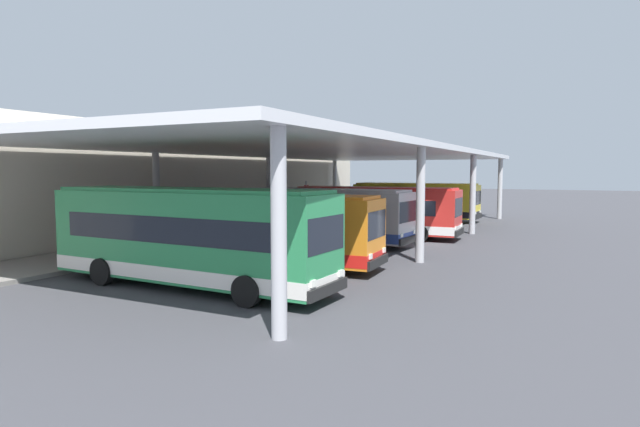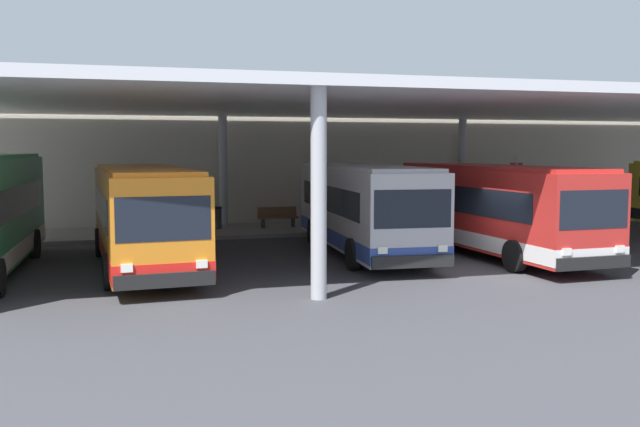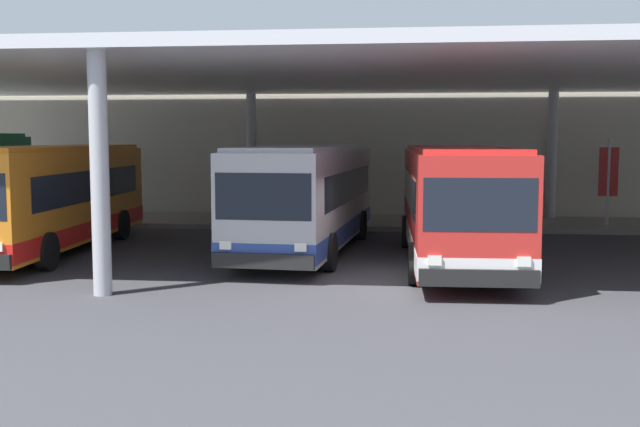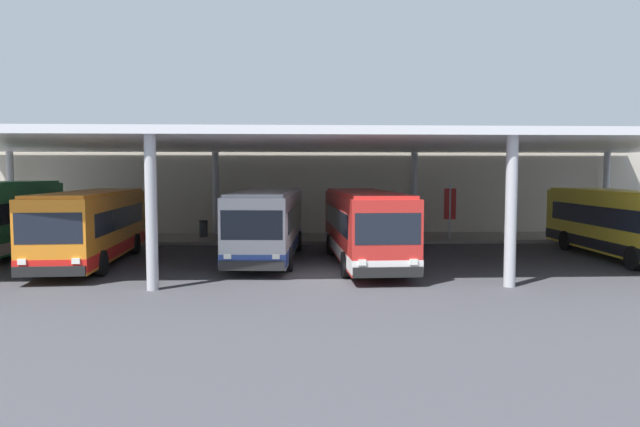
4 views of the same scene
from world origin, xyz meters
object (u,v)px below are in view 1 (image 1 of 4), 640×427
(bus_second_bay, at_px, (263,229))
(bus_middle_bay, at_px, (323,215))
(trash_bin, at_px, (170,232))
(bus_far_bay, at_px, (375,211))
(bus_nearest_bay, at_px, (188,237))
(bus_departing, at_px, (415,201))
(banner_sign, at_px, (306,198))
(bench_waiting, at_px, (204,228))

(bus_second_bay, xyz_separation_m, bus_middle_bay, (7.63, 0.91, 0.00))
(trash_bin, bearing_deg, bus_far_bay, -47.95)
(bus_nearest_bay, relative_size, trash_bin, 11.64)
(bus_departing, bearing_deg, bus_second_bay, -179.25)
(banner_sign, bearing_deg, bus_middle_bay, -147.16)
(bench_waiting, bearing_deg, bus_nearest_bay, -142.80)
(bus_middle_bay, distance_m, bus_departing, 16.31)
(trash_bin, bearing_deg, bench_waiting, -4.50)
(bus_far_bay, bearing_deg, bus_departing, 4.80)
(bus_middle_bay, relative_size, bench_waiting, 5.93)
(bus_nearest_bay, relative_size, banner_sign, 3.56)
(bus_nearest_bay, xyz_separation_m, banner_sign, (22.78, 7.53, 0.14))
(bus_second_bay, distance_m, banner_sign, 19.47)
(bus_nearest_bay, xyz_separation_m, bus_middle_bay, (12.47, 0.88, -0.19))
(bus_far_bay, bearing_deg, bus_nearest_bay, 177.51)
(bench_waiting, distance_m, banner_sign, 11.81)
(bench_waiting, xyz_separation_m, trash_bin, (-2.77, 0.22, 0.01))
(trash_bin, height_order, banner_sign, banner_sign)
(bus_departing, height_order, banner_sign, banner_sign)
(bus_nearest_bay, distance_m, bus_second_bay, 4.84)
(bus_nearest_bay, height_order, bus_middle_bay, bus_nearest_bay)
(bus_nearest_bay, bearing_deg, banner_sign, 18.29)
(trash_bin, bearing_deg, banner_sign, -4.33)
(bench_waiting, relative_size, banner_sign, 0.56)
(bus_middle_bay, distance_m, bench_waiting, 7.72)
(trash_bin, bearing_deg, bus_nearest_bay, -133.91)
(bus_far_bay, height_order, bus_departing, same)
(trash_bin, bearing_deg, bus_departing, -22.17)
(bus_nearest_bay, distance_m, bench_waiting, 13.95)
(bus_far_bay, distance_m, banner_sign, 10.24)
(trash_bin, distance_m, banner_sign, 14.57)
(bus_nearest_bay, xyz_separation_m, bus_departing, (28.77, 0.28, -0.19))
(bus_second_bay, height_order, bus_middle_bay, same)
(bus_second_bay, distance_m, bench_waiting, 10.54)
(bus_departing, distance_m, banner_sign, 9.41)
(bench_waiting, height_order, banner_sign, banner_sign)
(bus_far_bay, relative_size, bus_departing, 1.00)
(bus_middle_bay, bearing_deg, trash_bin, 118.29)
(bus_nearest_bay, distance_m, bus_far_bay, 16.75)
(banner_sign, bearing_deg, trash_bin, 175.67)
(bus_second_bay, height_order, trash_bin, bus_second_bay)
(bus_second_bay, relative_size, bus_far_bay, 1.01)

